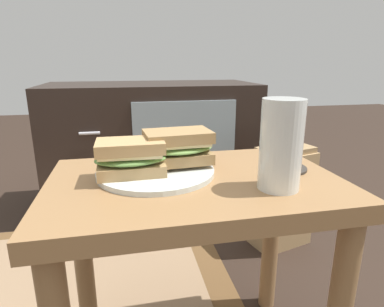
{
  "coord_description": "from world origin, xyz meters",
  "views": [
    {
      "loc": [
        -0.13,
        -0.57,
        0.68
      ],
      "look_at": [
        -0.01,
        0.0,
        0.51
      ],
      "focal_mm": 30.11,
      "sensor_mm": 36.0,
      "label": 1
    }
  ],
  "objects_px": {
    "beer_glass": "(281,147)",
    "sandwich_back": "(178,147)",
    "plate": "(156,172)",
    "sandwich_front": "(131,157)",
    "coaster": "(284,168)",
    "paper_bag": "(282,197)",
    "tv_cabinet": "(153,144)"
  },
  "relations": [
    {
      "from": "sandwich_front",
      "to": "beer_glass",
      "type": "xyz_separation_m",
      "value": [
        0.25,
        -0.1,
        0.03
      ]
    },
    {
      "from": "tv_cabinet",
      "to": "sandwich_back",
      "type": "bearing_deg",
      "value": -91.45
    },
    {
      "from": "tv_cabinet",
      "to": "paper_bag",
      "type": "relative_size",
      "value": 2.5
    },
    {
      "from": "plate",
      "to": "beer_glass",
      "type": "bearing_deg",
      "value": -30.11
    },
    {
      "from": "plate",
      "to": "beer_glass",
      "type": "distance_m",
      "value": 0.25
    },
    {
      "from": "sandwich_front",
      "to": "sandwich_back",
      "type": "xyz_separation_m",
      "value": [
        0.1,
        0.03,
        0.01
      ]
    },
    {
      "from": "paper_bag",
      "to": "coaster",
      "type": "bearing_deg",
      "value": -119.0
    },
    {
      "from": "sandwich_back",
      "to": "paper_bag",
      "type": "xyz_separation_m",
      "value": [
        0.46,
        0.39,
        -0.32
      ]
    },
    {
      "from": "tv_cabinet",
      "to": "sandwich_back",
      "type": "distance_m",
      "value": 0.92
    },
    {
      "from": "beer_glass",
      "to": "sandwich_back",
      "type": "bearing_deg",
      "value": 139.18
    },
    {
      "from": "paper_bag",
      "to": "plate",
      "type": "bearing_deg",
      "value": -141.24
    },
    {
      "from": "tv_cabinet",
      "to": "beer_glass",
      "type": "xyz_separation_m",
      "value": [
        0.14,
        -1.03,
        0.25
      ]
    },
    {
      "from": "sandwich_back",
      "to": "plate",
      "type": "bearing_deg",
      "value": -160.55
    },
    {
      "from": "tv_cabinet",
      "to": "sandwich_front",
      "type": "height_order",
      "value": "tv_cabinet"
    },
    {
      "from": "paper_bag",
      "to": "sandwich_front",
      "type": "bearing_deg",
      "value": -142.63
    },
    {
      "from": "coaster",
      "to": "paper_bag",
      "type": "relative_size",
      "value": 0.25
    },
    {
      "from": "plate",
      "to": "paper_bag",
      "type": "distance_m",
      "value": 0.7
    },
    {
      "from": "tv_cabinet",
      "to": "coaster",
      "type": "relative_size",
      "value": 10.16
    },
    {
      "from": "sandwich_front",
      "to": "coaster",
      "type": "bearing_deg",
      "value": -1.22
    },
    {
      "from": "tv_cabinet",
      "to": "sandwich_back",
      "type": "relative_size",
      "value": 6.36
    },
    {
      "from": "beer_glass",
      "to": "paper_bag",
      "type": "distance_m",
      "value": 0.7
    },
    {
      "from": "sandwich_back",
      "to": "tv_cabinet",
      "type": "bearing_deg",
      "value": 88.55
    },
    {
      "from": "sandwich_back",
      "to": "coaster",
      "type": "relative_size",
      "value": 1.6
    },
    {
      "from": "tv_cabinet",
      "to": "plate",
      "type": "relative_size",
      "value": 4.09
    },
    {
      "from": "plate",
      "to": "sandwich_back",
      "type": "height_order",
      "value": "sandwich_back"
    },
    {
      "from": "tv_cabinet",
      "to": "beer_glass",
      "type": "distance_m",
      "value": 1.07
    },
    {
      "from": "tv_cabinet",
      "to": "coaster",
      "type": "height_order",
      "value": "tv_cabinet"
    },
    {
      "from": "coaster",
      "to": "paper_bag",
      "type": "distance_m",
      "value": 0.56
    },
    {
      "from": "tv_cabinet",
      "to": "plate",
      "type": "height_order",
      "value": "tv_cabinet"
    },
    {
      "from": "sandwich_back",
      "to": "coaster",
      "type": "height_order",
      "value": "sandwich_back"
    },
    {
      "from": "sandwich_front",
      "to": "coaster",
      "type": "xyz_separation_m",
      "value": [
        0.31,
        -0.01,
        -0.04
      ]
    },
    {
      "from": "tv_cabinet",
      "to": "plate",
      "type": "xyz_separation_m",
      "value": [
        -0.07,
        -0.91,
        0.17
      ]
    }
  ]
}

